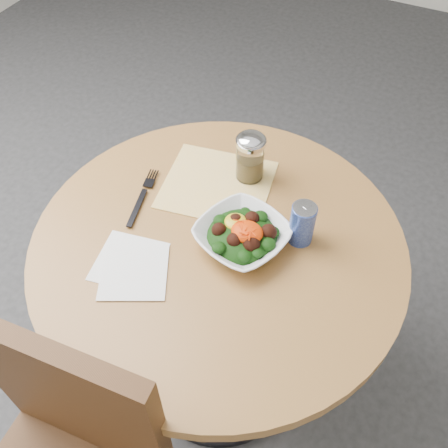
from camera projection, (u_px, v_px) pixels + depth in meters
name	position (u px, v px, depth m)	size (l,w,h in m)	color
ground	(220.00, 371.00, 1.77)	(6.00, 6.00, 0.00)	#2C2B2E
table	(219.00, 286.00, 1.34)	(0.90, 0.90, 0.75)	black
cloth_napkin	(217.00, 184.00, 1.31)	(0.28, 0.25, 0.00)	#E59E0C
paper_napkins	(132.00, 267.00, 1.14)	(0.21, 0.21, 0.00)	white
salad_bowl	(242.00, 235.00, 1.17)	(0.26, 0.26, 0.08)	white
fork	(143.00, 195.00, 1.28)	(0.07, 0.20, 0.00)	black
spice_shaker	(250.00, 157.00, 1.28)	(0.08, 0.08, 0.14)	silver
beverage_can	(302.00, 224.00, 1.15)	(0.06, 0.06, 0.11)	navy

